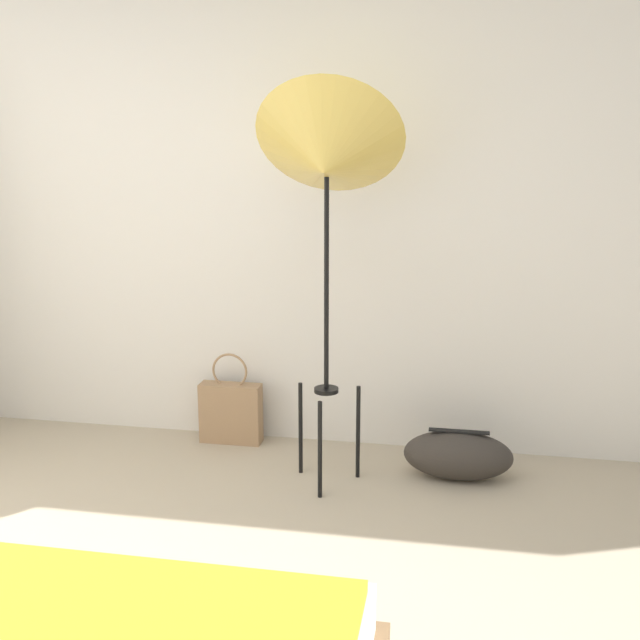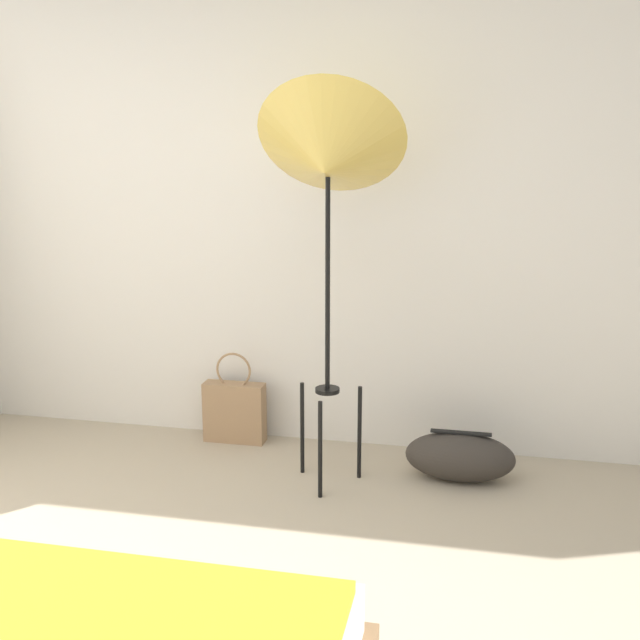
% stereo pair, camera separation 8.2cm
% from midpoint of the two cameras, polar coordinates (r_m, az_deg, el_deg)
% --- Properties ---
extents(wall_back, '(8.00, 0.05, 2.60)m').
position_cam_midpoint_polar(wall_back, '(3.93, -3.21, 9.23)').
color(wall_back, silver).
rests_on(wall_back, ground_plane).
extents(photo_umbrella, '(0.67, 0.62, 1.85)m').
position_cam_midpoint_polar(photo_umbrella, '(3.31, 1.34, 12.27)').
color(photo_umbrella, black).
rests_on(photo_umbrella, ground_plane).
extents(tote_bag, '(0.33, 0.11, 0.50)m').
position_cam_midpoint_polar(tote_bag, '(4.09, -5.95, -6.89)').
color(tote_bag, '#9E7A56').
rests_on(tote_bag, ground_plane).
extents(duffel_bag, '(0.52, 0.24, 0.25)m').
position_cam_midpoint_polar(duffel_bag, '(3.69, 11.25, -10.19)').
color(duffel_bag, '#332D28').
rests_on(duffel_bag, ground_plane).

